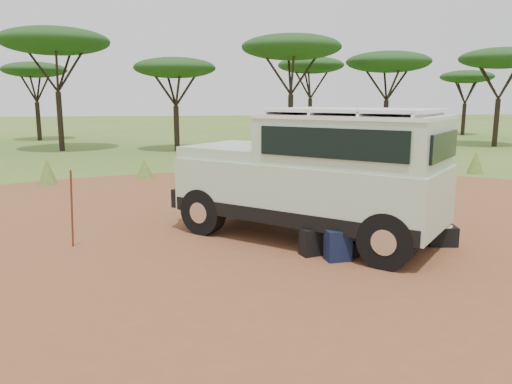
{
  "coord_description": "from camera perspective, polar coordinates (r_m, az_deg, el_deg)",
  "views": [
    {
      "loc": [
        -1.57,
        -8.39,
        2.76
      ],
      "look_at": [
        -0.27,
        0.81,
        1.0
      ],
      "focal_mm": 35.0,
      "sensor_mm": 36.0,
      "label": 1
    }
  ],
  "objects": [
    {
      "name": "ground",
      "position": [
        8.97,
        2.43,
        -7.2
      ],
      "size": [
        140.0,
        140.0,
        0.0
      ],
      "primitive_type": "plane",
      "color": "#476925",
      "rests_on": "ground"
    },
    {
      "name": "dirt_clearing",
      "position": [
        8.97,
        2.43,
        -7.18
      ],
      "size": [
        23.0,
        23.0,
        0.01
      ],
      "primitive_type": "cylinder",
      "color": "brown",
      "rests_on": "ground"
    },
    {
      "name": "grass_fringe",
      "position": [
        17.31,
        -2.42,
        2.9
      ],
      "size": [
        36.6,
        1.6,
        0.9
      ],
      "color": "#476925",
      "rests_on": "ground"
    },
    {
      "name": "acacia_treeline",
      "position": [
        28.38,
        -3.48,
        14.99
      ],
      "size": [
        46.7,
        13.2,
        6.26
      ],
      "color": "black",
      "rests_on": "ground"
    },
    {
      "name": "safari_vehicle",
      "position": [
        9.74,
        6.92,
        1.67
      ],
      "size": [
        5.3,
        5.01,
        2.57
      ],
      "rotation": [
        0.0,
        0.0,
        -0.72
      ],
      "color": "#ABC7AA",
      "rests_on": "ground"
    },
    {
      "name": "walking_staff",
      "position": [
        9.73,
        -20.3,
        -1.88
      ],
      "size": [
        0.16,
        0.34,
        1.5
      ],
      "primitive_type": "cylinder",
      "rotation": [
        0.21,
        0.0,
        0.38
      ],
      "color": "brown",
      "rests_on": "ground"
    },
    {
      "name": "backpack_black",
      "position": [
        8.92,
        6.33,
        -5.72
      ],
      "size": [
        0.42,
        0.35,
        0.49
      ],
      "primitive_type": "cube",
      "rotation": [
        0.0,
        0.0,
        0.28
      ],
      "color": "black",
      "rests_on": "ground"
    },
    {
      "name": "backpack_navy",
      "position": [
        8.71,
        9.34,
        -6.04
      ],
      "size": [
        0.44,
        0.33,
        0.54
      ],
      "primitive_type": "cube",
      "rotation": [
        0.0,
        0.0,
        0.1
      ],
      "color": "#121838",
      "rests_on": "ground"
    },
    {
      "name": "backpack_olive",
      "position": [
        9.53,
        14.52,
        -4.93
      ],
      "size": [
        0.4,
        0.33,
        0.49
      ],
      "primitive_type": "cube",
      "rotation": [
        0.0,
        0.0,
        0.22
      ],
      "color": "#333D1C",
      "rests_on": "ground"
    },
    {
      "name": "duffel_navy",
      "position": [
        9.72,
        16.27,
        -4.94
      ],
      "size": [
        0.43,
        0.36,
        0.42
      ],
      "primitive_type": "cube",
      "rotation": [
        0.0,
        0.0,
        0.26
      ],
      "color": "#121838",
      "rests_on": "ground"
    },
    {
      "name": "hard_case",
      "position": [
        10.11,
        20.45,
        -4.71
      ],
      "size": [
        0.58,
        0.46,
        0.37
      ],
      "primitive_type": "cube",
      "rotation": [
        0.0,
        0.0,
        -0.17
      ],
      "color": "black",
      "rests_on": "ground"
    },
    {
      "name": "stuff_sack",
      "position": [
        9.03,
        10.87,
        -6.35
      ],
      "size": [
        0.37,
        0.37,
        0.28
      ],
      "primitive_type": "cylinder",
      "rotation": [
        1.57,
        0.0,
        0.4
      ],
      "color": "black",
      "rests_on": "ground"
    },
    {
      "name": "safari_hat",
      "position": [
        10.06,
        20.53,
        -3.46
      ],
      "size": [
        0.37,
        0.37,
        0.11
      ],
      "color": "beige",
      "rests_on": "hard_case"
    }
  ]
}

